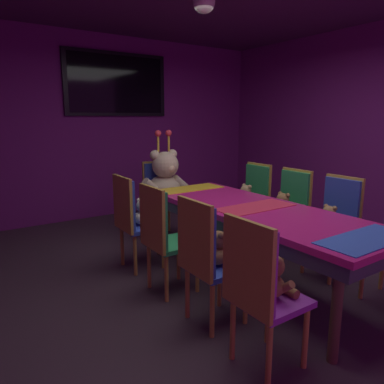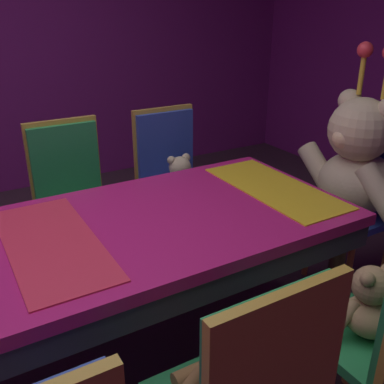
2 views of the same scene
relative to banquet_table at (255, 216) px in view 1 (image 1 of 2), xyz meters
The scene contains 20 objects.
ground_plane 0.65m from the banquet_table, ahead, with size 7.90×7.90×0.00m, color #3F2D38.
wall_back 3.29m from the banquet_table, 90.00° to the left, with size 5.20×0.12×2.80m, color #721E72.
banquet_table is the anchor object (origin of this frame).
chair_left_0 1.26m from the banquet_table, 133.35° to the right, with size 0.42×0.41×0.98m.
teddy_left_0 1.17m from the banquet_table, 128.22° to the right, with size 0.23×0.30×0.28m.
chair_left_1 0.90m from the banquet_table, 158.26° to the right, with size 0.42×0.41×0.98m.
teddy_left_1 0.77m from the banquet_table, 154.28° to the right, with size 0.22×0.29×0.27m.
chair_left_2 0.89m from the banquet_table, 160.31° to the left, with size 0.42×0.41×0.98m.
chair_left_3 1.25m from the banquet_table, 131.62° to the left, with size 0.42×0.41×0.98m.
teddy_left_3 1.16m from the banquet_table, 126.32° to the left, with size 0.23×0.29×0.27m.
chair_right_1 0.90m from the banquet_table, 18.39° to the right, with size 0.42×0.41×0.98m.
teddy_right_1 0.77m from the banquet_table, 21.76° to the right, with size 0.21×0.28×0.26m.
chair_right_2 0.90m from the banquet_table, 19.91° to the left, with size 0.42×0.41×0.98m.
teddy_right_2 0.77m from the banquet_table, 23.56° to the left, with size 0.23×0.30×0.29m.
chair_right_3 1.26m from the banquet_table, 46.89° to the left, with size 0.42×0.41×0.98m.
teddy_right_3 1.17m from the banquet_table, 52.05° to the left, with size 0.23×0.30×0.28m.
throne_chair 1.81m from the banquet_table, 90.00° to the left, with size 0.41×0.42×0.98m.
king_teddy_bear 1.65m from the banquet_table, 90.00° to the left, with size 0.73×0.56×0.94m.
wall_tv 3.41m from the banquet_table, 90.00° to the left, with size 1.64×0.06×0.95m.
pendant_light 1.97m from the banquet_table, 122.20° to the left, with size 0.20×0.20×0.20m, color white.
Camera 1 is at (-2.31, -2.37, 1.55)m, focal length 34.07 mm.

